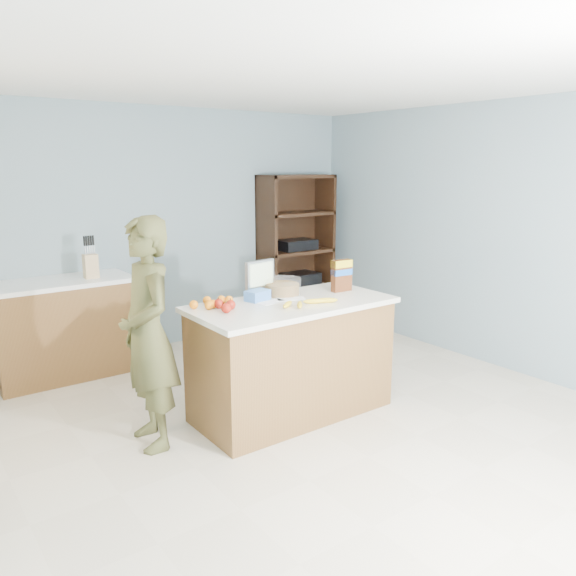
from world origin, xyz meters
TOP-DOWN VIEW (x-y plane):
  - floor at (0.00, 0.00)m, footprint 4.50×5.00m
  - walls at (0.00, 0.00)m, footprint 4.52×5.02m
  - counter_peninsula at (0.00, 0.30)m, footprint 1.56×0.76m
  - back_cabinet at (-1.20, 2.20)m, footprint 1.24×0.62m
  - shelving_unit at (1.55, 2.35)m, footprint 0.90×0.40m
  - person at (-1.08, 0.48)m, footprint 0.43×0.61m
  - knife_block at (-0.94, 2.13)m, footprint 0.12×0.10m
  - envelopes at (-0.04, 0.39)m, footprint 0.42×0.19m
  - bananas at (0.03, 0.16)m, footprint 0.48×0.21m
  - apples at (-0.53, 0.38)m, footprint 0.14×0.21m
  - oranges at (-0.54, 0.52)m, footprint 0.34×0.24m
  - blue_carton at (-0.18, 0.50)m, footprint 0.20×0.16m
  - salad_bowl at (0.09, 0.55)m, footprint 0.30×0.30m
  - tv at (-0.07, 0.63)m, footprint 0.28×0.12m
  - cereal_box at (0.55, 0.36)m, footprint 0.18×0.07m

SIDE VIEW (x-z plane):
  - floor at x=0.00m, z-range -0.01..0.01m
  - counter_peninsula at x=0.00m, z-range -0.03..0.87m
  - back_cabinet at x=-1.20m, z-range 0.00..0.90m
  - person at x=-1.08m, z-range 0.00..1.60m
  - shelving_unit at x=1.55m, z-range -0.04..1.76m
  - envelopes at x=-0.04m, z-range 0.90..0.90m
  - bananas at x=0.03m, z-range 0.90..0.94m
  - oranges at x=-0.54m, z-range 0.90..0.96m
  - apples at x=-0.53m, z-range 0.90..0.97m
  - blue_carton at x=-0.18m, z-range 0.90..0.98m
  - salad_bowl at x=0.09m, z-range 0.89..1.02m
  - knife_block at x=-0.94m, z-range 0.86..1.17m
  - cereal_box at x=0.55m, z-range 0.92..1.18m
  - tv at x=-0.07m, z-range 0.92..1.20m
  - walls at x=0.00m, z-range 0.40..2.91m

